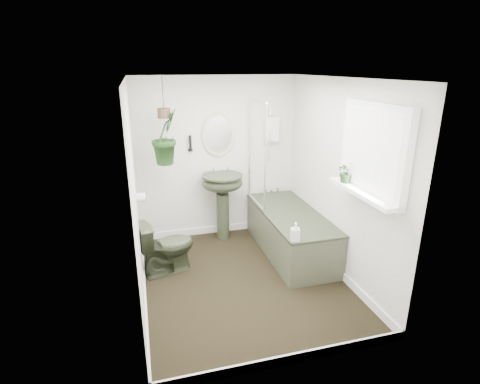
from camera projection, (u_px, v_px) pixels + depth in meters
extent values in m
cube|color=black|center=(243.00, 280.00, 4.47)|extent=(2.30, 2.80, 0.02)
cube|color=white|center=(244.00, 77.00, 3.72)|extent=(2.30, 2.80, 0.02)
cube|color=white|center=(217.00, 158.00, 5.38)|extent=(2.30, 0.02, 2.30)
cube|color=white|center=(295.00, 244.00, 2.81)|extent=(2.30, 0.02, 2.30)
cube|color=white|center=(134.00, 197.00, 3.80)|extent=(0.02, 2.80, 2.30)
cube|color=white|center=(339.00, 179.00, 4.38)|extent=(0.02, 2.80, 2.30)
cube|color=white|center=(243.00, 275.00, 4.45)|extent=(2.30, 2.80, 0.10)
cube|color=white|center=(272.00, 129.00, 5.39)|extent=(0.20, 0.10, 0.35)
ellipsoid|color=beige|center=(218.00, 135.00, 5.24)|extent=(0.46, 0.03, 0.62)
cylinder|color=black|center=(190.00, 143.00, 5.16)|extent=(0.04, 0.04, 0.22)
cylinder|color=white|center=(141.00, 197.00, 4.54)|extent=(0.11, 0.11, 0.11)
cube|color=white|center=(374.00, 150.00, 3.57)|extent=(0.08, 1.00, 0.90)
cube|color=white|center=(362.00, 193.00, 3.68)|extent=(0.18, 1.00, 0.04)
cube|color=white|center=(369.00, 151.00, 3.56)|extent=(0.01, 0.86, 0.76)
imported|color=#2B3220|center=(166.00, 246.00, 4.54)|extent=(0.74, 0.53, 0.68)
imported|color=black|center=(347.00, 172.00, 3.91)|extent=(0.22, 0.19, 0.23)
imported|color=black|center=(166.00, 137.00, 4.69)|extent=(0.49, 0.49, 0.70)
imported|color=black|center=(295.00, 232.00, 4.11)|extent=(0.12, 0.12, 0.21)
cylinder|color=#412D1F|center=(164.00, 113.00, 4.60)|extent=(0.16, 0.16, 0.12)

